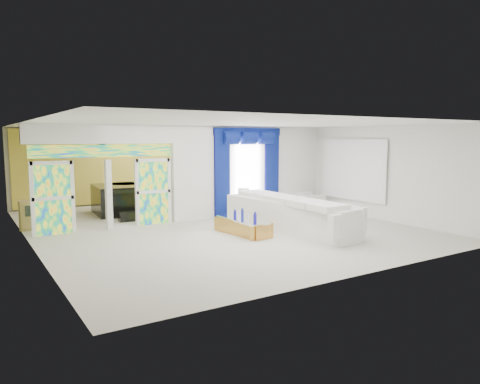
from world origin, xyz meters
TOP-DOWN VIEW (x-y plane):
  - floor at (0.00, 0.00)m, footprint 12.00×12.00m
  - dividing_wall at (2.15, 1.00)m, footprint 5.70×0.18m
  - dividing_header at (-2.85, 1.00)m, footprint 4.30×0.18m
  - stained_panel_left at (-4.28, 1.00)m, footprint 0.95×0.04m
  - stained_panel_right at (-1.42, 1.00)m, footprint 0.95×0.04m
  - stained_transom at (-2.85, 1.00)m, footprint 4.00×0.05m
  - window_pane at (1.90, 0.90)m, footprint 1.00×0.02m
  - blue_drape_left at (0.90, 0.87)m, footprint 0.55×0.10m
  - blue_drape_right at (2.90, 0.87)m, footprint 0.55×0.10m
  - blue_pelmet at (1.90, 0.87)m, footprint 2.60×0.12m
  - wall_mirror at (4.94, -1.00)m, footprint 0.04×2.70m
  - gold_curtains at (0.00, 5.90)m, footprint 9.70×0.12m
  - white_sofa at (1.45, -1.95)m, footprint 1.51×4.53m
  - coffee_table at (0.10, -1.65)m, footprint 0.83×1.87m
  - console_table at (1.79, 0.49)m, footprint 1.21×0.42m
  - table_lamp at (1.49, 0.49)m, footprint 0.36×0.36m
  - armchair at (4.31, 0.50)m, footprint 0.91×1.02m
  - grand_piano at (-1.77, 3.51)m, footprint 1.65×2.07m
  - piano_bench at (-1.77, 1.91)m, footprint 0.91×0.41m
  - tv_console at (-4.74, 2.15)m, footprint 0.62×0.58m
  - chandelier at (-2.30, 3.40)m, footprint 0.60×0.60m
  - decanters at (0.13, -1.72)m, footprint 0.15×1.14m

SIDE VIEW (x-z plane):
  - floor at x=0.00m, z-range 0.00..0.00m
  - piano_bench at x=-1.77m, z-range 0.00..0.29m
  - console_table at x=1.79m, z-range 0.00..0.40m
  - coffee_table at x=0.10m, z-range 0.00..0.40m
  - armchair at x=4.31m, z-range 0.00..0.63m
  - tv_console at x=-4.74m, z-range 0.00..0.84m
  - white_sofa at x=1.45m, z-range 0.00..0.85m
  - grand_piano at x=-1.77m, z-range 0.00..0.99m
  - decanters at x=0.13m, z-range 0.37..0.63m
  - table_lamp at x=1.49m, z-range 0.40..0.98m
  - stained_panel_left at x=-4.28m, z-range 0.00..2.00m
  - stained_panel_right at x=-1.42m, z-range 0.00..2.00m
  - blue_drape_left at x=0.90m, z-range 0.00..2.80m
  - blue_drape_right at x=2.90m, z-range 0.00..2.80m
  - window_pane at x=1.90m, z-range 0.30..2.60m
  - dividing_wall at x=2.15m, z-range 0.00..3.00m
  - gold_curtains at x=0.00m, z-range 0.05..2.95m
  - wall_mirror at x=4.94m, z-range 0.60..2.50m
  - stained_transom at x=-2.85m, z-range 2.08..2.42m
  - chandelier at x=-2.30m, z-range 2.35..2.95m
  - dividing_header at x=-2.85m, z-range 2.45..3.00m
  - blue_pelmet at x=1.90m, z-range 2.69..2.94m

